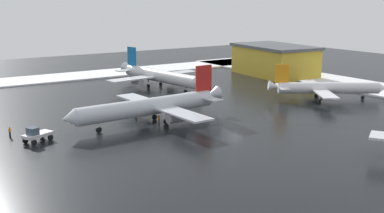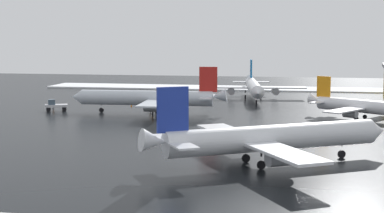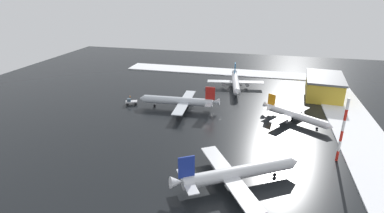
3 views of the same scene
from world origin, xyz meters
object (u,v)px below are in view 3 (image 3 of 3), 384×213
object	(u,v)px
ground_crew_near_tug	(181,108)
cargo_hangar	(324,86)
airplane_parked_starboard	(236,173)
antenna_mast	(342,131)
ground_crew_by_nose_gear	(180,103)
traffic_cone_mid_line	(170,97)
airplane_parked_portside	(180,101)
pushback_tug	(131,101)
traffic_cone_near_nose	(190,102)
airplane_distant_tail	(236,82)
airplane_foreground_jet	(295,115)
ground_crew_mid_apron	(130,97)

from	to	relation	value
ground_crew_near_tug	cargo_hangar	bearing A→B (deg)	-105.20
airplane_parked_starboard	antenna_mast	xyz separation A→B (m)	(17.25, -25.58, 5.76)
ground_crew_by_nose_gear	traffic_cone_mid_line	xyz separation A→B (m)	(6.64, 6.07, -0.70)
airplane_parked_portside	pushback_tug	distance (m)	20.50
traffic_cone_near_nose	traffic_cone_mid_line	xyz separation A→B (m)	(3.16, 9.27, 0.00)
pushback_tug	traffic_cone_mid_line	world-z (taller)	pushback_tug
antenna_mast	cargo_hangar	xyz separation A→B (m)	(55.32, -4.50, -4.60)
airplane_parked_portside	traffic_cone_near_nose	distance (m)	8.19
airplane_parked_portside	traffic_cone_mid_line	distance (m)	13.05
pushback_tug	antenna_mast	bearing A→B (deg)	136.13
airplane_parked_starboard	antenna_mast	distance (m)	31.39
airplane_distant_tail	traffic_cone_mid_line	distance (m)	32.12
ground_crew_near_tug	cargo_hangar	world-z (taller)	cargo_hangar
airplane_parked_portside	ground_crew_near_tug	world-z (taller)	airplane_parked_portside
antenna_mast	traffic_cone_near_nose	bearing A→B (deg)	56.03
ground_crew_by_nose_gear	traffic_cone_near_nose	distance (m)	4.78
airplane_foreground_jet	airplane_parked_portside	bearing A→B (deg)	-149.94
ground_crew_by_nose_gear	cargo_hangar	xyz separation A→B (m)	(25.25, -57.49, 3.47)
ground_crew_near_tug	cargo_hangar	size ratio (longest dim) A/B	0.07
ground_crew_near_tug	ground_crew_mid_apron	bearing A→B (deg)	31.43
airplane_parked_portside	traffic_cone_mid_line	size ratio (longest dim) A/B	58.38
ground_crew_by_nose_gear	traffic_cone_near_nose	world-z (taller)	ground_crew_by_nose_gear
ground_crew_near_tug	traffic_cone_near_nose	world-z (taller)	ground_crew_near_tug
ground_crew_near_tug	traffic_cone_mid_line	size ratio (longest dim) A/B	3.11
airplane_parked_starboard	airplane_distant_tail	xyz separation A→B (m)	(73.19, 7.91, -0.18)
airplane_parked_portside	pushback_tug	size ratio (longest dim) A/B	6.30
airplane_parked_starboard	ground_crew_mid_apron	world-z (taller)	airplane_parked_starboard
cargo_hangar	ground_crew_near_tug	bearing A→B (deg)	124.07
airplane_parked_starboard	traffic_cone_near_nose	xyz separation A→B (m)	(50.81, 24.22, -3.01)
airplane_parked_starboard	ground_crew_near_tug	distance (m)	49.27
ground_crew_by_nose_gear	airplane_parked_starboard	bearing A→B (deg)	-72.07
airplane_foreground_jet	airplane_distant_tail	world-z (taller)	airplane_distant_tail
pushback_tug	airplane_distant_tail	bearing A→B (deg)	-166.43
traffic_cone_near_nose	pushback_tug	bearing A→B (deg)	109.03
airplane_parked_portside	antenna_mast	distance (m)	58.45
ground_crew_by_nose_gear	antenna_mast	xyz separation A→B (m)	(-30.08, -53.00, 8.07)
airplane_parked_starboard	ground_crew_by_nose_gear	bearing A→B (deg)	88.68
airplane_distant_tail	ground_crew_by_nose_gear	distance (m)	32.46
airplane_parked_starboard	pushback_tug	size ratio (longest dim) A/B	5.88
airplane_parked_portside	antenna_mast	size ratio (longest dim) A/B	1.78
airplane_foreground_jet	cargo_hangar	size ratio (longest dim) A/B	0.88
ground_crew_mid_apron	airplane_parked_starboard	bearing A→B (deg)	8.27
antenna_mast	traffic_cone_near_nose	distance (m)	60.69
airplane_parked_starboard	pushback_tug	bearing A→B (deg)	105.98
airplane_foreground_jet	antenna_mast	distance (m)	26.34
ground_crew_near_tug	airplane_parked_starboard	bearing A→B (deg)	167.28
antenna_mast	pushback_tug	bearing A→B (deg)	70.38
ground_crew_mid_apron	ground_crew_near_tug	xyz separation A→B (m)	(-6.27, -24.05, 0.00)
traffic_cone_mid_line	traffic_cone_near_nose	bearing A→B (deg)	-108.82
airplane_foreground_jet	ground_crew_near_tug	distance (m)	41.62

